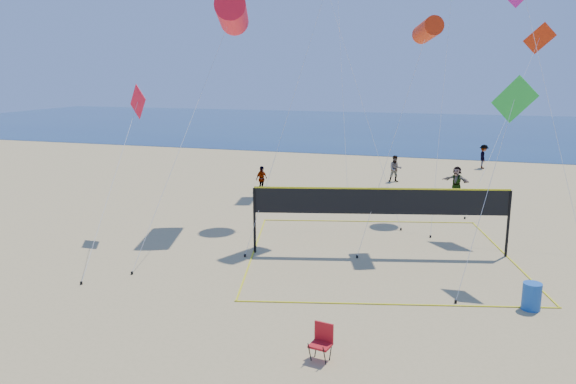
% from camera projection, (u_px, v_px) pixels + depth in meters
% --- Properties ---
extents(ocean, '(140.00, 50.00, 0.03)m').
position_uv_depth(ocean, '(430.00, 128.00, 68.63)').
color(ocean, navy).
rests_on(ocean, ground).
extents(far_person_0, '(0.68, 0.94, 1.48)m').
position_uv_depth(far_person_0, '(262.00, 179.00, 32.49)').
color(far_person_0, gray).
rests_on(far_person_0, ground).
extents(far_person_1, '(1.62, 1.07, 1.68)m').
position_uv_depth(far_person_1, '(456.00, 181.00, 31.24)').
color(far_person_1, gray).
rests_on(far_person_1, ground).
extents(far_person_3, '(0.95, 0.82, 1.67)m').
position_uv_depth(far_person_3, '(395.00, 169.00, 35.26)').
color(far_person_3, gray).
rests_on(far_person_3, ground).
extents(far_person_4, '(0.66, 1.12, 1.72)m').
position_uv_depth(far_person_4, '(484.00, 157.00, 40.14)').
color(far_person_4, gray).
rests_on(far_person_4, ground).
extents(camp_chair, '(0.56, 0.67, 1.00)m').
position_uv_depth(camp_chair, '(322.00, 340.00, 13.50)').
color(camp_chair, red).
rests_on(camp_chair, ground).
extents(trash_barrel, '(0.71, 0.71, 0.81)m').
position_uv_depth(trash_barrel, '(532.00, 296.00, 16.37)').
color(trash_barrel, '#1A54AD').
rests_on(trash_barrel, ground).
extents(volleyball_net, '(11.75, 11.65, 2.60)m').
position_uv_depth(volleyball_net, '(380.00, 209.00, 21.02)').
color(volleyball_net, black).
rests_on(volleyball_net, ground).
extents(kite_0, '(2.26, 9.47, 10.15)m').
position_uv_depth(kite_0, '(232.00, 13.00, 24.33)').
color(kite_0, red).
rests_on(kite_0, ground).
extents(kite_2, '(2.66, 3.96, 8.86)m').
position_uv_depth(kite_2, '(428.00, 30.00, 21.41)').
color(kite_2, red).
rests_on(kite_2, ground).
extents(kite_3, '(1.92, 6.44, 6.34)m').
position_uv_depth(kite_3, '(135.00, 111.00, 22.84)').
color(kite_3, red).
rests_on(kite_3, ground).
extents(kite_4, '(2.14, 3.39, 6.73)m').
position_uv_depth(kite_4, '(512.00, 109.00, 17.92)').
color(kite_4, green).
rests_on(kite_4, ground).
extents(kite_9, '(4.41, 8.54, 9.54)m').
position_uv_depth(kite_9, '(536.00, 47.00, 31.24)').
color(kite_9, red).
rests_on(kite_9, ground).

